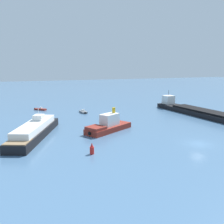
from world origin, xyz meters
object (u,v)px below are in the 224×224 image
Objects in this scene: small_motorboat at (40,109)px; tugboat at (108,126)px; fishing_skiff at (83,112)px; channel_buoy_red at (92,149)px; cargo_barge at (207,113)px; white_riverboat at (35,130)px.

tugboat is (11.23, -31.92, 0.98)m from small_motorboat.
fishing_skiff is 2.09× the size of channel_buoy_red.
channel_buoy_red is (-38.23, -16.30, -0.14)m from cargo_barge.
white_riverboat is 15.53m from channel_buoy_red.
tugboat is at bearing -91.10° from fishing_skiff.
fishing_skiff is (-30.43, 18.43, -0.68)m from cargo_barge.
cargo_barge reaches higher than white_riverboat.
cargo_barge is 35.58m from fishing_skiff.
tugboat is at bearing 58.90° from channel_buoy_red.
cargo_barge is at bearing -31.21° from fishing_skiff.
cargo_barge is 10.61× the size of small_motorboat.
white_riverboat is at bearing 120.12° from channel_buoy_red.
cargo_barge is 46.11m from white_riverboat.
fishing_skiff is at bearing 77.34° from channel_buoy_red.
tugboat reaches higher than fishing_skiff.
cargo_barge is 31.13m from tugboat.
cargo_barge reaches higher than fishing_skiff.
tugboat reaches higher than small_motorboat.
small_motorboat is 14.99m from fishing_skiff.
fishing_skiff is at bearing 148.79° from cargo_barge.
cargo_barge reaches higher than tugboat.
fishing_skiff is at bearing 88.90° from tugboat.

